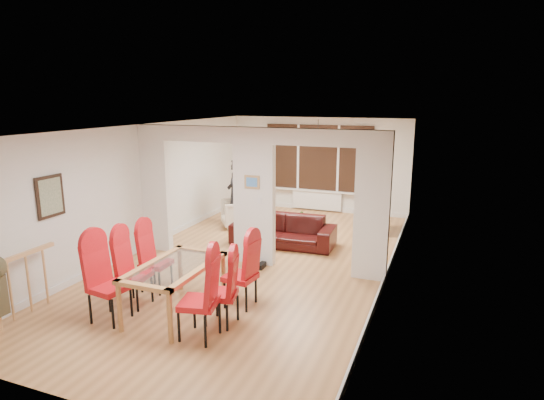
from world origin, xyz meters
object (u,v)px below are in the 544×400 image
Objects in this scene: coffee_table at (297,226)px; television at (382,221)px; person at (236,192)px; bowl at (297,221)px; dining_chair_lb at (134,271)px; dining_chair_ra at (199,296)px; dining_chair_lc at (156,259)px; bottle at (302,217)px; armchair at (237,213)px; sofa at (283,230)px; dining_chair_rb at (221,289)px; dining_table at (176,289)px; dining_chair_la at (109,281)px; dining_chair_rc at (240,272)px.

television is at bearing 20.50° from coffee_table.
person is 8.40× the size of bowl.
dining_chair_lb is 1.51m from dining_chair_ra.
dining_chair_lc is at bearing 130.80° from dining_chair_ra.
dining_chair_lb is 3.72× the size of bottle.
dining_chair_lc is 1.44× the size of armchair.
dining_chair_lb is 0.59m from dining_chair_lc.
dining_chair_lc is 0.48× the size of sofa.
sofa is at bearing -87.83° from coffee_table.
dining_chair_lb reaches higher than dining_chair_rb.
dining_chair_lc is at bearing 141.96° from dining_table.
sofa reaches higher than bottle.
bottle is at bearing -23.31° from bowl.
dining_chair_ra is at bearing -88.23° from sofa.
dining_chair_la is 1.11× the size of dining_chair_lc.
bottle is at bearing 100.61° from dining_chair_rc.
armchair is at bearing -176.16° from bowl.
dining_chair_lc is 1.07× the size of coffee_table.
dining_chair_lb is 1.49× the size of armchair.
dining_table is at bearing -94.16° from coffee_table.
bowl is (1.63, -0.02, -0.58)m from person.
bottle is at bearing 80.93° from sofa.
person reaches higher than dining_chair_rb.
sofa is at bearing -89.62° from bowl.
dining_chair_lb reaches higher than dining_chair_rc.
dining_chair_lc reaches higher than coffee_table.
television is 4.60× the size of bowl.
dining_chair_lb is 1.01× the size of dining_chair_rc.
person is (-2.03, 4.06, 0.29)m from dining_chair_rc.
dining_chair_lc is 1.17× the size of television.
dining_table is at bearing -5.17° from dining_chair_lb.
television is at bearing 67.44° from dining_table.
armchair reaches higher than television.
bowl is at bearing -61.20° from coffee_table.
sofa is 7.43× the size of bottle.
dining_chair_lc is at bearing -107.51° from bottle.
dining_chair_lb is 4.54m from armchair.
dining_chair_lb reaches higher than bowl.
dining_chair_ra is at bearing 155.93° from television.
dining_chair_rb is 3.66m from sofa.
dining_chair_la reaches higher than dining_chair_lb.
dining_chair_rb is 0.62m from dining_chair_rc.
person reaches higher than coffee_table.
dining_chair_rb is 1.40× the size of armchair.
dining_chair_lb is 0.50× the size of sofa.
dining_chair_rc is at bearing -84.29° from bowl.
dining_chair_lc is at bearing 138.70° from television.
bowl is at bearing 87.89° from sofa.
bottle reaches higher than bowl.
dining_chair_rc is at bearing -1.88° from dining_chair_lc.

